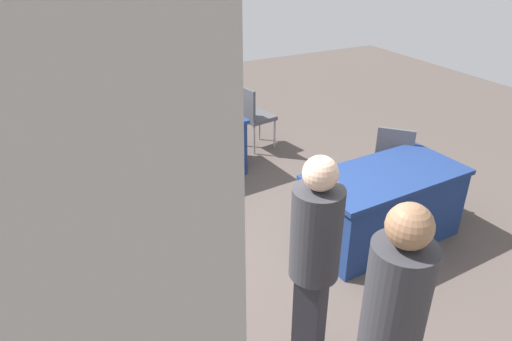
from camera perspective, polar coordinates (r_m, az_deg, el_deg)
The scene contains 11 objects.
ground_plane at distance 4.77m, azimuth 2.47°, elevation -10.51°, with size 14.40×14.40×0.00m, color #4C423D.
table_foreground at distance 6.12m, azimuth -9.35°, elevation 2.51°, with size 1.68×1.01×0.78m.
table_mid_left at distance 5.00m, azimuth 15.28°, elevation -4.18°, with size 1.67×0.89×0.78m.
chair_near_front at distance 5.74m, azimuth 16.54°, elevation 1.59°, with size 0.62×0.62×0.95m.
chair_tucked_left at distance 6.83m, azimuth -0.38°, elevation 7.02°, with size 0.51×0.51×0.95m.
chair_tucked_right at distance 6.61m, azimuth -21.60°, elevation 4.44°, with size 0.60×0.60×0.97m.
person_presenter at distance 3.21m, azimuth 7.17°, elevation -10.64°, with size 0.48×0.48×1.73m.
person_attendee_standing at distance 2.76m, azimuth 16.23°, elevation -18.11°, with size 0.38×0.38×1.79m.
laptop_silver at distance 6.15m, azimuth -8.46°, elevation 7.03°, with size 0.32×0.30×0.21m.
yarn_ball at distance 5.77m, azimuth -12.96°, elevation 5.37°, with size 0.11×0.11×0.11m, color gray.
scissors_red at distance 6.26m, azimuth -5.85°, elevation 7.21°, with size 0.18×0.04×0.01m, color red.
Camera 1 is at (1.91, 3.24, 2.93)m, focal length 32.58 mm.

